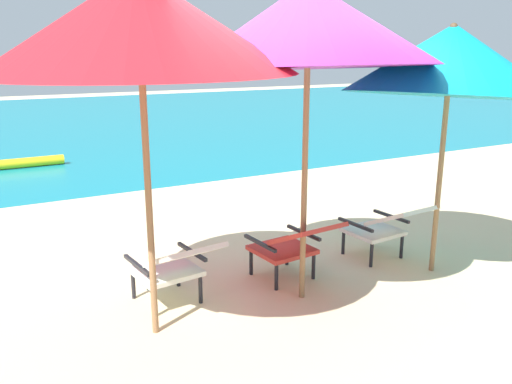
% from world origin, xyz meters
% --- Properties ---
extents(ground_plane, '(40.00, 40.00, 0.00)m').
position_xyz_m(ground_plane, '(0.00, 4.00, 0.00)').
color(ground_plane, beige).
extents(ocean_band, '(40.00, 18.00, 0.01)m').
position_xyz_m(ocean_band, '(0.00, 12.95, 0.00)').
color(ocean_band, teal).
rests_on(ocean_band, ground_plane).
extents(swim_buoy, '(1.60, 0.18, 0.18)m').
position_xyz_m(swim_buoy, '(-1.70, 6.63, 0.10)').
color(swim_buoy, yellow).
rests_on(swim_buoy, ocean_band).
extents(lounge_chair_left, '(0.63, 0.93, 0.68)m').
position_xyz_m(lounge_chair_left, '(-1.10, -0.02, 0.40)').
color(lounge_chair_left, silver).
rests_on(lounge_chair_left, ground_plane).
extents(lounge_chair_center, '(0.61, 0.92, 0.68)m').
position_xyz_m(lounge_chair_center, '(0.05, -0.07, 0.40)').
color(lounge_chair_center, red).
rests_on(lounge_chair_center, ground_plane).
extents(lounge_chair_right, '(0.59, 0.91, 0.68)m').
position_xyz_m(lounge_chair_right, '(1.17, -0.08, 0.40)').
color(lounge_chair_right, silver).
rests_on(lounge_chair_right, ground_plane).
extents(beach_umbrella_left, '(2.83, 2.83, 2.66)m').
position_xyz_m(beach_umbrella_left, '(-1.38, -0.31, 2.31)').
color(beach_umbrella_left, olive).
rests_on(beach_umbrella_left, ground_plane).
extents(beach_umbrella_center, '(2.09, 2.12, 2.70)m').
position_xyz_m(beach_umbrella_center, '(-0.04, -0.35, 2.32)').
color(beach_umbrella_center, olive).
rests_on(beach_umbrella_center, ground_plane).
extents(beach_umbrella_right, '(2.64, 2.62, 2.45)m').
position_xyz_m(beach_umbrella_right, '(1.43, -0.49, 2.04)').
color(beach_umbrella_right, olive).
rests_on(beach_umbrella_right, ground_plane).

